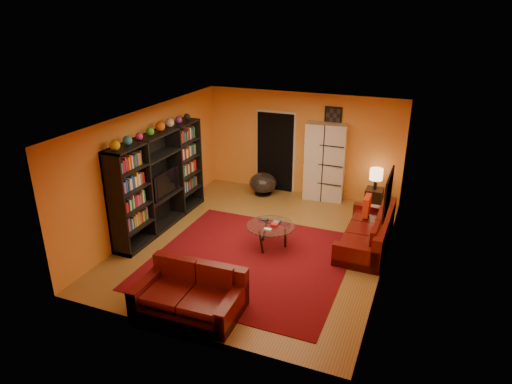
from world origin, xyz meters
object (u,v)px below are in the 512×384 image
at_px(loveseat, 192,293).
at_px(bowl_chair, 263,183).
at_px(sofa, 370,233).
at_px(side_table, 374,199).
at_px(tv, 163,183).
at_px(table_lamp, 376,175).
at_px(storage_cabinet, 325,162).
at_px(entertainment_unit, 160,181).
at_px(coffee_table, 271,228).

bearing_deg(loveseat, bowl_chair, 6.14).
bearing_deg(sofa, side_table, 96.71).
height_order(tv, sofa, tv).
bearing_deg(table_lamp, loveseat, -112.63).
relative_size(sofa, side_table, 4.33).
relative_size(sofa, loveseat, 1.28).
bearing_deg(storage_cabinet, table_lamp, -11.64).
xyz_separation_m(entertainment_unit, sofa, (4.41, 0.75, -0.76)).
height_order(storage_cabinet, table_lamp, storage_cabinet).
relative_size(entertainment_unit, side_table, 6.00).
height_order(tv, storage_cabinet, storage_cabinet).
relative_size(storage_cabinet, bowl_chair, 2.77).
height_order(entertainment_unit, side_table, entertainment_unit).
height_order(tv, bowl_chair, tv).
relative_size(tv, sofa, 0.44).
xyz_separation_m(sofa, table_lamp, (-0.21, 1.91, 0.58)).
distance_m(sofa, table_lamp, 2.00).
distance_m(bowl_chair, side_table, 2.79).
bearing_deg(storage_cabinet, tv, -141.22).
relative_size(entertainment_unit, sofa, 1.39).
distance_m(storage_cabinet, bowl_chair, 1.68).
relative_size(coffee_table, bowl_chair, 1.38).
xyz_separation_m(loveseat, coffee_table, (0.48, 2.35, 0.16)).
bearing_deg(storage_cabinet, side_table, -11.64).
bearing_deg(tv, sofa, -80.59).
xyz_separation_m(coffee_table, table_lamp, (1.63, 2.72, 0.42)).
height_order(side_table, table_lamp, table_lamp).
xyz_separation_m(entertainment_unit, storage_cabinet, (2.93, 2.80, -0.08)).
xyz_separation_m(storage_cabinet, table_lamp, (1.27, -0.14, -0.11)).
distance_m(entertainment_unit, tv, 0.08).
xyz_separation_m(tv, side_table, (4.15, 2.63, -0.75)).
bearing_deg(coffee_table, side_table, 59.01).
height_order(entertainment_unit, storage_cabinet, entertainment_unit).
relative_size(side_table, table_lamp, 0.98).
height_order(sofa, bowl_chair, sofa).
relative_size(sofa, storage_cabinet, 1.12).
height_order(tv, table_lamp, tv).
xyz_separation_m(entertainment_unit, loveseat, (2.09, -2.41, -0.77)).
xyz_separation_m(sofa, side_table, (-0.21, 1.91, -0.04)).
bearing_deg(sofa, entertainment_unit, -169.92).
bearing_deg(loveseat, coffee_table, -13.19).
bearing_deg(storage_cabinet, bowl_chair, -173.94).
height_order(coffee_table, bowl_chair, bowl_chair).
bearing_deg(entertainment_unit, sofa, 9.61).
bearing_deg(coffee_table, entertainment_unit, 178.59).
xyz_separation_m(entertainment_unit, table_lamp, (4.20, 2.66, -0.19)).
xyz_separation_m(tv, loveseat, (2.04, -2.44, -0.71)).
xyz_separation_m(loveseat, side_table, (2.11, 5.07, -0.03)).
bearing_deg(bowl_chair, table_lamp, 3.20).
bearing_deg(table_lamp, tv, -147.64).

